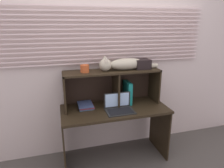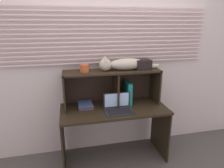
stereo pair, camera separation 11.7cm
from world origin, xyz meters
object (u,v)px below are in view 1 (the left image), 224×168
at_px(binder_upright, 127,92).
at_px(book_stack, 86,105).
at_px(small_basket, 85,69).
at_px(cat, 123,64).
at_px(laptop, 119,107).
at_px(storage_box, 142,64).

distance_m(binder_upright, book_stack, 0.56).
bearing_deg(small_basket, cat, 0.00).
bearing_deg(binder_upright, laptop, -131.24).
height_order(laptop, small_basket, small_basket).
bearing_deg(storage_box, cat, 180.00).
bearing_deg(cat, book_stack, -179.70).
bearing_deg(laptop, cat, 62.53).
distance_m(laptop, binder_upright, 0.29).
xyz_separation_m(book_stack, small_basket, (0.01, 0.00, 0.47)).
bearing_deg(small_basket, storage_box, 0.00).
relative_size(laptop, storage_box, 1.76).
distance_m(cat, laptop, 0.53).
distance_m(cat, small_basket, 0.47).
bearing_deg(cat, binder_upright, -0.00).
bearing_deg(book_stack, small_basket, 15.99).
bearing_deg(book_stack, binder_upright, 0.26).
bearing_deg(book_stack, cat, 0.30).
bearing_deg(cat, storage_box, -0.00).
relative_size(binder_upright, book_stack, 1.19).
bearing_deg(laptop, storage_box, 29.07).
bearing_deg(storage_box, laptop, -150.93).
xyz_separation_m(binder_upright, small_basket, (-0.54, 0.00, 0.35)).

